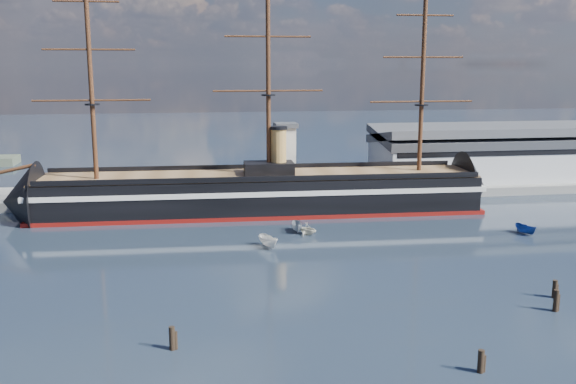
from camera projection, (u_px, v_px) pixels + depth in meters
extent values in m
plane|color=#1D2635|center=(298.00, 236.00, 113.11)|extent=(600.00, 600.00, 0.00)
cube|color=slate|center=(313.00, 194.00, 149.51)|extent=(180.00, 18.00, 2.00)
cube|color=#B7BABC|center=(500.00, 158.00, 159.36)|extent=(62.00, 20.00, 10.00)
cube|color=#3F4247|center=(501.00, 135.00, 158.26)|extent=(63.00, 21.00, 2.00)
cube|color=silver|center=(286.00, 159.00, 143.77)|extent=(4.00, 4.00, 14.00)
cube|color=#3F4247|center=(286.00, 125.00, 142.30)|extent=(5.00, 5.00, 1.00)
cube|color=black|center=(259.00, 193.00, 131.01)|extent=(88.49, 18.95, 7.00)
cube|color=silver|center=(259.00, 187.00, 130.77)|extent=(90.50, 19.26, 1.00)
cube|color=maroon|center=(259.00, 210.00, 131.72)|extent=(90.49, 19.22, 0.90)
cone|color=black|center=(20.00, 202.00, 123.95)|extent=(14.52, 16.14, 15.68)
cone|color=black|center=(473.00, 187.00, 138.18)|extent=(11.52, 16.04, 15.68)
cube|color=brown|center=(259.00, 175.00, 130.30)|extent=(88.45, 17.68, 0.40)
cube|color=black|center=(269.00, 168.00, 130.33)|extent=(10.20, 6.33, 2.50)
cylinder|color=#B28745|center=(278.00, 151.00, 129.96)|extent=(3.20, 3.20, 9.00)
cylinder|color=#381E0F|center=(91.00, 80.00, 121.65)|extent=(0.90, 0.90, 38.00)
cylinder|color=#381E0F|center=(268.00, 69.00, 126.46)|extent=(0.90, 0.90, 42.00)
cylinder|color=#381E0F|center=(422.00, 84.00, 131.94)|extent=(0.90, 0.90, 36.00)
imported|color=silver|center=(269.00, 248.00, 105.99)|extent=(6.59, 4.19, 2.47)
imported|color=gray|center=(297.00, 232.00, 115.93)|extent=(5.73, 2.45, 2.24)
imported|color=beige|center=(307.00, 234.00, 114.22)|extent=(6.68, 6.23, 2.35)
imported|color=navy|center=(525.00, 234.00, 114.44)|extent=(5.78, 3.50, 2.18)
cylinder|color=black|center=(172.00, 350.00, 68.07)|extent=(0.64, 0.64, 3.30)
cylinder|color=black|center=(480.00, 372.00, 63.04)|extent=(0.64, 0.64, 3.07)
cylinder|color=black|center=(555.00, 311.00, 78.65)|extent=(0.64, 0.64, 3.45)
cylinder|color=black|center=(554.00, 298.00, 83.21)|extent=(0.64, 0.64, 3.09)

